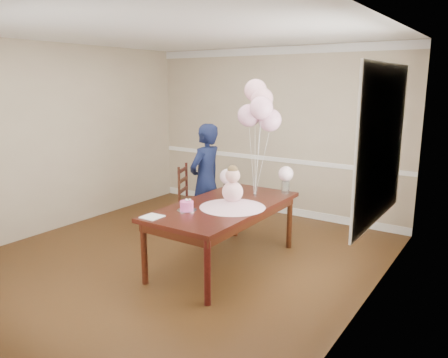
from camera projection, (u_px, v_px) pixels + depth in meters
floor at (177, 259)px, 5.41m from camera, size 4.50×5.00×0.00m
ceiling at (172, 31)px, 4.83m from camera, size 4.50×5.00×0.02m
wall_back at (273, 132)px, 7.15m from camera, size 4.50×0.02×2.70m
wall_left at (56, 138)px, 6.34m from camera, size 0.02×5.00×2.70m
wall_right at (368, 173)px, 3.90m from camera, size 0.02×5.00×2.70m
chair_rail_trim at (272, 159)px, 7.24m from camera, size 4.50×0.02×0.07m
crown_molding at (275, 51)px, 6.86m from camera, size 4.50×0.02×0.12m
baseboard_trim at (271, 208)px, 7.42m from camera, size 4.50×0.02×0.12m
window_frame at (382, 144)px, 4.27m from camera, size 0.02×1.66×1.56m
window_blinds at (380, 144)px, 4.28m from camera, size 0.01×1.50×1.40m
dining_table_top at (224, 206)px, 5.12m from camera, size 1.00×2.00×0.05m
table_apron at (224, 212)px, 5.13m from camera, size 0.90×1.90×0.10m
table_leg_fl at (144, 253)px, 4.68m from camera, size 0.07×0.07×0.70m
table_leg_fr at (207, 272)px, 4.23m from camera, size 0.07×0.07×0.70m
table_leg_bl at (235, 212)px, 6.17m from camera, size 0.07×0.07×0.70m
table_leg_br at (289, 222)px, 5.72m from camera, size 0.07×0.07×0.70m
baby_skirt at (232, 203)px, 4.98m from camera, size 0.76×0.76×0.10m
baby_torso at (233, 192)px, 4.95m from camera, size 0.24×0.24×0.24m
baby_head at (233, 176)px, 4.91m from camera, size 0.17×0.17×0.17m
baby_hair at (233, 170)px, 4.90m from camera, size 0.12×0.12×0.12m
cake_platter at (187, 210)px, 4.86m from camera, size 0.22×0.22×0.01m
birthday_cake at (187, 205)px, 4.84m from camera, size 0.15×0.15×0.10m
cake_flower_a at (187, 200)px, 4.83m from camera, size 0.03×0.03×0.03m
cake_flower_b at (190, 200)px, 4.83m from camera, size 0.03×0.03×0.03m
rose_vase_near at (227, 191)px, 5.42m from camera, size 0.10×0.10×0.16m
roses_near at (227, 176)px, 5.38m from camera, size 0.19×0.19×0.19m
rose_vase_far at (285, 188)px, 5.58m from camera, size 0.10×0.10×0.16m
roses_far at (286, 174)px, 5.54m from camera, size 0.19×0.19×0.19m
napkin at (152, 217)px, 4.61m from camera, size 0.20×0.20×0.01m
balloon_weight at (255, 195)px, 5.50m from camera, size 0.04×0.04×0.02m
balloon_a at (249, 115)px, 5.34m from camera, size 0.28×0.28×0.28m
balloon_b at (261, 108)px, 5.17m from camera, size 0.28×0.28×0.28m
balloon_c at (262, 99)px, 5.31m from camera, size 0.28×0.28×0.28m
balloon_d at (256, 90)px, 5.36m from camera, size 0.28×0.28×0.28m
balloon_e at (270, 120)px, 5.28m from camera, size 0.28×0.28×0.28m
balloon_ribbon_a at (252, 162)px, 5.44m from camera, size 0.09×0.00×0.83m
balloon_ribbon_b at (258, 159)px, 5.35m from camera, size 0.10×0.05×0.93m
balloon_ribbon_c at (258, 154)px, 5.42m from camera, size 0.02×0.09×1.03m
balloon_ribbon_d at (255, 149)px, 5.45m from camera, size 0.08×0.10×1.13m
balloon_ribbon_e at (262, 164)px, 5.41m from camera, size 0.14×0.07×0.77m
dining_chair_seat at (195, 201)px, 6.44m from camera, size 0.54×0.54×0.05m
chair_leg_fl at (181, 218)px, 6.37m from camera, size 0.05×0.05×0.41m
chair_leg_fr at (203, 220)px, 6.29m from camera, size 0.05×0.05×0.41m
chair_leg_bl at (188, 212)px, 6.69m from camera, size 0.05×0.05×0.41m
chair_leg_br at (210, 213)px, 6.61m from camera, size 0.05×0.05×0.41m
chair_back_post_l at (179, 185)px, 6.26m from camera, size 0.05×0.05×0.53m
chair_back_post_r at (186, 180)px, 6.59m from camera, size 0.05×0.05×0.53m
chair_slat_low at (183, 190)px, 6.45m from camera, size 0.16×0.37×0.05m
chair_slat_mid at (183, 180)px, 6.42m from camera, size 0.16×0.37×0.05m
chair_slat_top at (183, 170)px, 6.39m from camera, size 0.16×0.37×0.05m
woman at (206, 181)px, 6.10m from camera, size 0.41×0.60×1.60m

